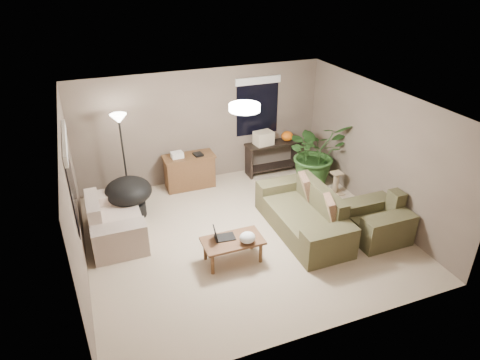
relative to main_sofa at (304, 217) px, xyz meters
name	(u,v)px	position (x,y,z in m)	size (l,w,h in m)	color
room_shell	(244,175)	(-1.10, 0.24, 0.96)	(5.50, 5.50, 5.50)	#BCA88C
main_sofa	(304,217)	(0.00, 0.00, 0.00)	(0.95, 2.20, 0.85)	brown
throw_pillows	(318,198)	(0.26, 0.00, 0.36)	(0.36, 1.40, 0.47)	#8C7251
loveseat	(114,223)	(-3.30, 1.05, 0.00)	(0.90, 1.60, 0.85)	beige
armchair	(377,222)	(1.14, -0.63, 0.00)	(0.95, 1.00, 0.85)	#4D4A2E
coffee_table	(233,243)	(-1.54, -0.37, 0.06)	(1.00, 0.55, 0.42)	brown
laptop	(221,236)	(-1.71, -0.27, 0.19)	(0.39, 0.26, 0.24)	black
plastic_bag	(247,238)	(-1.34, -0.52, 0.22)	(0.26, 0.24, 0.19)	white
desk	(190,171)	(-1.52, 2.43, 0.08)	(1.10, 0.50, 0.75)	brown
desk_papers	(182,155)	(-1.68, 2.42, 0.51)	(0.68, 0.28, 0.12)	silver
console_table	(273,155)	(0.48, 2.42, 0.14)	(1.30, 0.40, 0.75)	black
pumpkin	(287,136)	(0.83, 2.42, 0.57)	(0.27, 0.27, 0.23)	orange
cardboard_box	(264,138)	(0.23, 2.42, 0.61)	(0.40, 0.30, 0.30)	beige
papasan_chair	(129,195)	(-2.93, 1.68, 0.17)	(0.97, 0.97, 0.80)	black
floor_lamp	(120,130)	(-2.88, 2.24, 1.30)	(0.32, 0.32, 1.91)	black
ceiling_fixture	(245,107)	(-1.10, 0.24, 2.15)	(0.50, 0.50, 0.10)	white
houseplant	(315,159)	(1.13, 1.62, 0.27)	(1.31, 1.46, 1.14)	#2D5923
cat_scratching_post	(336,184)	(1.31, 1.00, -0.08)	(0.32, 0.32, 0.50)	tan
window_left	(68,164)	(-3.83, 0.54, 1.49)	(0.05, 1.56, 1.33)	black
window_back	(258,97)	(0.20, 2.72, 1.49)	(1.06, 0.05, 1.33)	black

